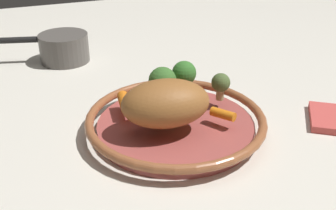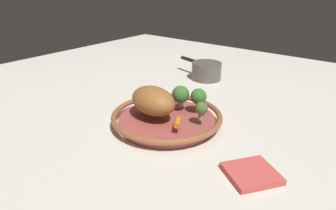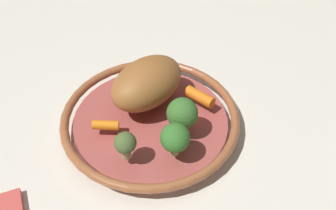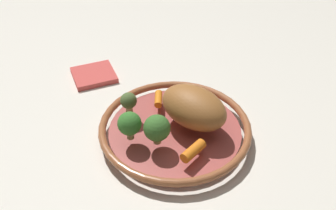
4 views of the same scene
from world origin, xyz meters
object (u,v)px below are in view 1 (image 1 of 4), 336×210
at_px(roast_chicken_piece, 166,103).
at_px(broccoli_floret_large, 184,73).
at_px(baby_carrot_back, 125,102).
at_px(saucepan, 63,48).
at_px(broccoli_floret_mid, 162,81).
at_px(serving_bowl, 176,123).
at_px(baby_carrot_near_rim, 223,114).
at_px(broccoli_floret_small, 221,84).

bearing_deg(roast_chicken_piece, broccoli_floret_large, -126.16).
bearing_deg(baby_carrot_back, saucepan, -81.41).
xyz_separation_m(baby_carrot_back, broccoli_floret_mid, (-0.08, -0.01, 0.03)).
bearing_deg(broccoli_floret_large, serving_bowl, 58.58).
relative_size(baby_carrot_near_rim, broccoli_floret_small, 0.85).
bearing_deg(broccoli_floret_small, roast_chicken_piece, 21.24).
bearing_deg(baby_carrot_near_rim, roast_chicken_piece, -9.98).
bearing_deg(broccoli_floret_small, serving_bowl, 13.85).
distance_m(baby_carrot_near_rim, broccoli_floret_large, 0.14).
height_order(serving_bowl, baby_carrot_near_rim, baby_carrot_near_rim).
bearing_deg(baby_carrot_back, roast_chicken_piece, 119.97).
height_order(roast_chicken_piece, saucepan, roast_chicken_piece).
xyz_separation_m(baby_carrot_near_rim, baby_carrot_back, (0.15, -0.11, 0.00)).
xyz_separation_m(serving_bowl, broccoli_floret_large, (-0.05, -0.09, 0.06)).
relative_size(serving_bowl, broccoli_floret_mid, 5.06).
bearing_deg(broccoli_floret_mid, broccoli_floret_large, -160.23).
bearing_deg(saucepan, broccoli_floret_large, 118.29).
xyz_separation_m(serving_bowl, baby_carrot_near_rim, (-0.07, 0.05, 0.03)).
height_order(broccoli_floret_large, broccoli_floret_mid, broccoli_floret_mid).
height_order(broccoli_floret_small, saucepan, broccoli_floret_small).
distance_m(baby_carrot_back, broccoli_floret_large, 0.14).
xyz_separation_m(roast_chicken_piece, broccoli_floret_large, (-0.08, -0.12, -0.00)).
height_order(baby_carrot_near_rim, saucepan, saucepan).
bearing_deg(broccoli_floret_mid, baby_carrot_near_rim, 123.05).
bearing_deg(serving_bowl, broccoli_floret_mid, -89.78).
relative_size(serving_bowl, roast_chicken_piece, 2.16).
xyz_separation_m(broccoli_floret_large, broccoli_floret_mid, (0.05, 0.02, -0.00)).
distance_m(serving_bowl, broccoli_floret_mid, 0.09).
bearing_deg(broccoli_floret_small, broccoli_floret_mid, -22.39).
bearing_deg(broccoli_floret_mid, serving_bowl, 90.22).
bearing_deg(baby_carrot_near_rim, baby_carrot_back, -34.32).
bearing_deg(broccoli_floret_mid, baby_carrot_back, 6.30).
distance_m(roast_chicken_piece, saucepan, 0.49).
relative_size(baby_carrot_near_rim, baby_carrot_back, 0.80).
distance_m(broccoli_floret_small, broccoli_floret_mid, 0.11).
relative_size(serving_bowl, saucepan, 1.47).
bearing_deg(baby_carrot_back, broccoli_floret_large, -168.06).
bearing_deg(baby_carrot_back, broccoli_floret_mid, -173.70).
xyz_separation_m(baby_carrot_near_rim, broccoli_floret_mid, (0.07, -0.11, 0.03)).
distance_m(roast_chicken_piece, baby_carrot_near_rim, 0.11).
xyz_separation_m(serving_bowl, saucepan, (0.14, -0.45, 0.02)).
height_order(baby_carrot_back, broccoli_floret_small, broccoli_floret_small).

